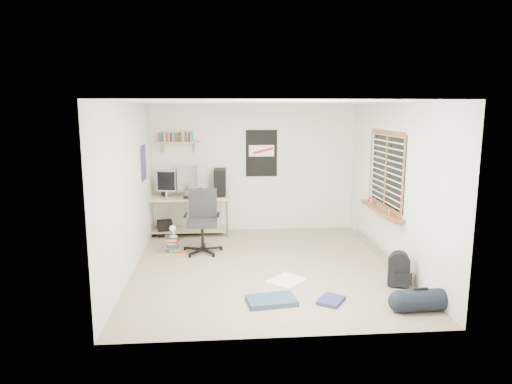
{
  "coord_description": "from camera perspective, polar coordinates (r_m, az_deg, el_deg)",
  "views": [
    {
      "loc": [
        -0.68,
        -6.73,
        2.4
      ],
      "look_at": [
        -0.11,
        0.3,
        1.12
      ],
      "focal_mm": 32.0,
      "sensor_mm": 36.0,
      "label": 1
    }
  ],
  "objects": [
    {
      "name": "monitor_left",
      "position": [
        8.77,
        -11.15,
        0.79
      ],
      "size": [
        0.37,
        0.12,
        0.4
      ],
      "primitive_type": "cube",
      "rotation": [
        0.0,
        0.0,
        -0.09
      ],
      "color": "#B0B0B5",
      "rests_on": "desk"
    },
    {
      "name": "duffel_bag",
      "position": [
        5.98,
        19.81,
        -12.58
      ],
      "size": [
        0.28,
        0.28,
        0.53
      ],
      "primitive_type": "cylinder",
      "rotation": [
        0.0,
        0.0,
        0.05
      ],
      "color": "black",
      "rests_on": "floor"
    },
    {
      "name": "back_wall",
      "position": [
        9.08,
        -0.27,
        2.99
      ],
      "size": [
        4.0,
        0.01,
        2.5
      ],
      "primitive_type": "cube",
      "color": "silver",
      "rests_on": "ground"
    },
    {
      "name": "keyboard",
      "position": [
        8.58,
        -7.87,
        -0.62
      ],
      "size": [
        0.37,
        0.16,
        0.02
      ],
      "primitive_type": "cube",
      "rotation": [
        0.0,
        0.0,
        0.08
      ],
      "color": "black",
      "rests_on": "desk"
    },
    {
      "name": "tshirt",
      "position": [
        6.55,
        3.87,
        -11.07
      ],
      "size": [
        0.63,
        0.64,
        0.04
      ],
      "primitive_type": "cube",
      "rotation": [
        0.0,
        0.0,
        0.84
      ],
      "color": "white",
      "rests_on": "floor"
    },
    {
      "name": "speaker_left",
      "position": [
        8.85,
        -11.48,
        0.09
      ],
      "size": [
        0.08,
        0.08,
        0.17
      ],
      "primitive_type": "cube",
      "rotation": [
        0.0,
        0.0,
        0.03
      ],
      "color": "black",
      "rests_on": "desk"
    },
    {
      "name": "office_chair",
      "position": [
        7.77,
        -6.74,
        -4.04
      ],
      "size": [
        0.73,
        0.73,
        1.07
      ],
      "primitive_type": "cube",
      "rotation": [
        0.0,
        0.0,
        -0.04
      ],
      "color": "#262528",
      "rests_on": "floor"
    },
    {
      "name": "jeans_b",
      "position": [
        6.0,
        9.36,
        -13.2
      ],
      "size": [
        0.43,
        0.45,
        0.05
      ],
      "primitive_type": "cube",
      "rotation": [
        0.0,
        0.0,
        0.98
      ],
      "color": "navy",
      "rests_on": "floor"
    },
    {
      "name": "wall_shelf",
      "position": [
        8.92,
        -9.6,
        6.14
      ],
      "size": [
        0.8,
        0.22,
        0.24
      ],
      "primitive_type": "cube",
      "color": "tan",
      "rests_on": "back_wall"
    },
    {
      "name": "jeans_a",
      "position": [
        5.9,
        1.95,
        -13.41
      ],
      "size": [
        0.66,
        0.47,
        0.07
      ],
      "primitive_type": "cube",
      "rotation": [
        0.0,
        0.0,
        0.14
      ],
      "color": "navy",
      "rests_on": "floor"
    },
    {
      "name": "monitor_right",
      "position": [
        8.72,
        -8.64,
        1.06
      ],
      "size": [
        0.42,
        0.32,
        0.47
      ],
      "primitive_type": "cube",
      "rotation": [
        0.0,
        0.0,
        0.57
      ],
      "color": "#ACADB2",
      "rests_on": "desk"
    },
    {
      "name": "window",
      "position": [
        7.56,
        15.81,
        2.66
      ],
      "size": [
        0.1,
        1.5,
        1.26
      ],
      "primitive_type": "cube",
      "color": "brown",
      "rests_on": "right_wall"
    },
    {
      "name": "ceiling",
      "position": [
        6.76,
        1.19,
        11.16
      ],
      "size": [
        4.0,
        4.5,
        0.01
      ],
      "primitive_type": "cube",
      "color": "white",
      "rests_on": "ground"
    },
    {
      "name": "right_wall",
      "position": [
        7.33,
        16.94,
        0.8
      ],
      "size": [
        0.01,
        4.5,
        2.5
      ],
      "primitive_type": "cube",
      "color": "silver",
      "rests_on": "ground"
    },
    {
      "name": "baseboard_heater",
      "position": [
        7.85,
        15.36,
        -7.22
      ],
      "size": [
        0.08,
        2.5,
        0.18
      ],
      "primitive_type": "cube",
      "color": "#B7B2A8",
      "rests_on": "floor"
    },
    {
      "name": "desk_lamp",
      "position": [
        7.83,
        -10.28,
        -4.85
      ],
      "size": [
        0.19,
        0.23,
        0.2
      ],
      "primitive_type": "cube",
      "rotation": [
        0.0,
        0.0,
        0.39
      ],
      "color": "silver",
      "rests_on": "book_stack"
    },
    {
      "name": "left_wall",
      "position": [
        6.95,
        -15.52,
        0.37
      ],
      "size": [
        0.01,
        4.5,
        2.5
      ],
      "primitive_type": "cube",
      "color": "silver",
      "rests_on": "ground"
    },
    {
      "name": "floor",
      "position": [
        7.18,
        1.12,
        -9.31
      ],
      "size": [
        4.0,
        4.5,
        0.01
      ],
      "primitive_type": "cube",
      "color": "gray",
      "rests_on": "ground"
    },
    {
      "name": "backpack",
      "position": [
        6.64,
        17.39,
        -9.55
      ],
      "size": [
        0.34,
        0.3,
        0.38
      ],
      "primitive_type": "cube",
      "rotation": [
        0.0,
        0.0,
        -0.32
      ],
      "color": "black",
      "rests_on": "floor"
    },
    {
      "name": "subwoofer",
      "position": [
        9.0,
        -11.32,
        -4.49
      ],
      "size": [
        0.32,
        0.32,
        0.31
      ],
      "primitive_type": "cube",
      "rotation": [
        0.0,
        0.0,
        0.2
      ],
      "color": "black",
      "rests_on": "floor"
    },
    {
      "name": "speaker_right",
      "position": [
        8.56,
        -6.99,
        -0.09
      ],
      "size": [
        0.09,
        0.09,
        0.17
      ],
      "primitive_type": "cube",
      "rotation": [
        0.0,
        0.0,
        0.09
      ],
      "color": "black",
      "rests_on": "desk"
    },
    {
      "name": "desk",
      "position": [
        8.99,
        -8.8,
        -2.95
      ],
      "size": [
        1.82,
        1.01,
        0.79
      ],
      "primitive_type": "cube",
      "rotation": [
        0.0,
        0.0,
        0.16
      ],
      "color": "tan",
      "rests_on": "floor"
    },
    {
      "name": "book_stack",
      "position": [
        7.92,
        -10.35,
        -6.42
      ],
      "size": [
        0.46,
        0.38,
        0.3
      ],
      "primitive_type": "cube",
      "rotation": [
        0.0,
        0.0,
        -0.04
      ],
      "color": "brown",
      "rests_on": "floor"
    },
    {
      "name": "poster_back_wall",
      "position": [
        9.04,
        0.69,
        4.86
      ],
      "size": [
        0.62,
        0.03,
        0.92
      ],
      "primitive_type": "cube",
      "color": "black",
      "rests_on": "back_wall"
    },
    {
      "name": "poster_left_wall",
      "position": [
        8.08,
        -13.89,
        3.57
      ],
      "size": [
        0.02,
        0.42,
        0.6
      ],
      "primitive_type": "cube",
      "color": "navy",
      "rests_on": "left_wall"
    },
    {
      "name": "pc_tower",
      "position": [
        8.83,
        -4.52,
        1.32
      ],
      "size": [
        0.24,
        0.47,
        0.49
      ],
      "primitive_type": "cube",
      "rotation": [
        0.0,
        0.0,
        -0.03
      ],
      "color": "black",
      "rests_on": "desk"
    }
  ]
}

